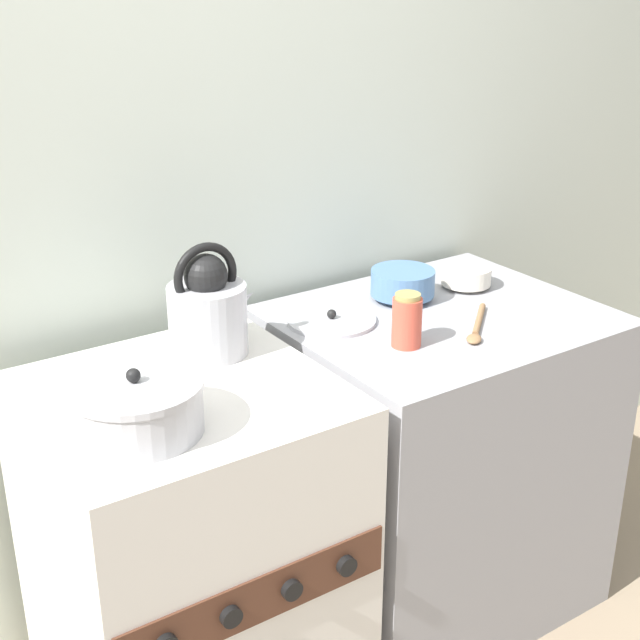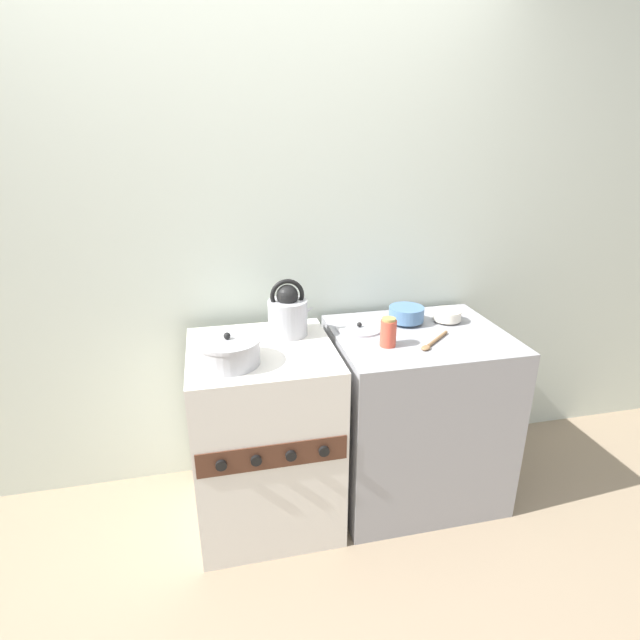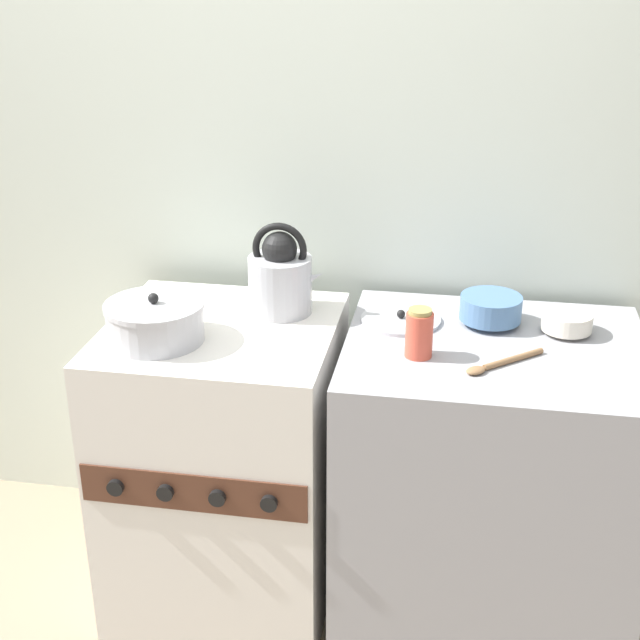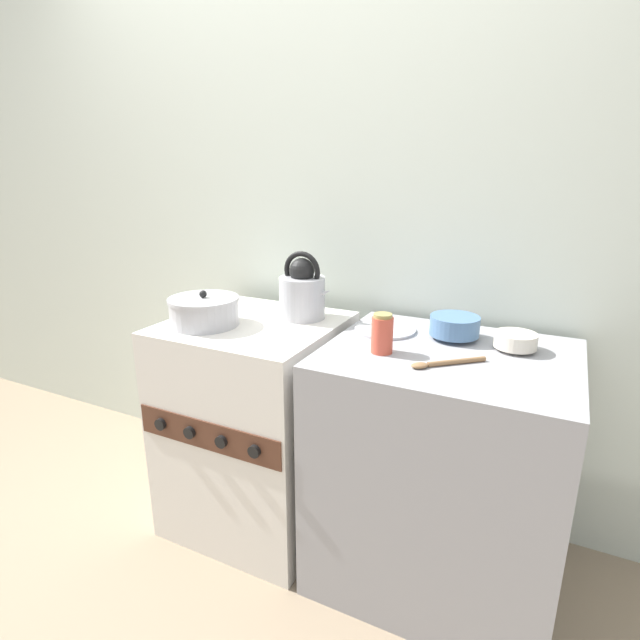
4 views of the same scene
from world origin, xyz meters
The scene contains 10 objects.
wall_back centered at (0.00, 0.74, 1.25)m, with size 7.00×0.06×2.50m.
stove centered at (0.00, 0.31, 0.44)m, with size 0.63×0.64×0.87m.
counter centered at (0.75, 0.33, 0.43)m, with size 0.80×0.67×0.87m.
kettle centered at (0.14, 0.45, 0.98)m, with size 0.22×0.18×0.26m.
cooking_pot centered at (-0.14, 0.20, 0.93)m, with size 0.26×0.26×0.13m.
enamel_bowl centered at (0.73, 0.47, 0.91)m, with size 0.17×0.17×0.08m.
small_ceramic_bowl centered at (0.94, 0.45, 0.90)m, with size 0.14×0.14×0.06m.
storage_jar centered at (0.55, 0.23, 0.93)m, with size 0.07×0.07×0.13m.
loose_pot_lid centered at (0.49, 0.45, 0.87)m, with size 0.22×0.22×0.03m.
wooden_spoon centered at (0.75, 0.21, 0.88)m, with size 0.20×0.18×0.02m.
Camera 1 is at (-0.69, -1.24, 1.73)m, focal length 50.00 mm.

